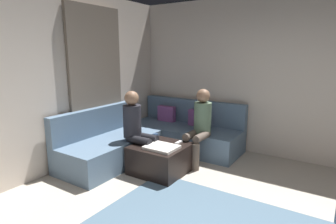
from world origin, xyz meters
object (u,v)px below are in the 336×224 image
(coffee_mug, at_px, (156,137))
(game_remote, at_px, (179,142))
(person_on_couch_back, at_px, (200,123))
(ottoman, at_px, (161,158))
(person_on_couch_side, at_px, (137,127))
(sectional_couch, at_px, (154,138))

(coffee_mug, height_order, game_remote, coffee_mug)
(game_remote, distance_m, person_on_couch_back, 0.50)
(ottoman, height_order, coffee_mug, coffee_mug)
(person_on_couch_back, bearing_deg, ottoman, 63.82)
(coffee_mug, distance_m, person_on_couch_side, 0.35)
(ottoman, bearing_deg, game_remote, 50.71)
(sectional_couch, xyz_separation_m, person_on_couch_back, (0.86, 0.06, 0.38))
(ottoman, distance_m, game_remote, 0.36)
(ottoman, xyz_separation_m, person_on_couch_back, (0.32, 0.64, 0.45))
(sectional_couch, bearing_deg, coffee_mug, -51.89)
(coffee_mug, xyz_separation_m, game_remote, (0.40, 0.04, -0.04))
(person_on_couch_side, bearing_deg, sectional_couch, -167.06)
(sectional_couch, height_order, ottoman, sectional_couch)
(ottoman, xyz_separation_m, game_remote, (0.18, 0.22, 0.22))
(ottoman, height_order, game_remote, game_remote)
(coffee_mug, relative_size, person_on_couch_back, 0.08)
(ottoman, relative_size, game_remote, 5.07)
(coffee_mug, relative_size, game_remote, 0.63)
(ottoman, xyz_separation_m, person_on_couch_side, (-0.39, -0.05, 0.45))
(game_remote, bearing_deg, person_on_couch_side, -154.57)
(sectional_couch, distance_m, game_remote, 0.82)
(ottoman, distance_m, person_on_couch_back, 0.85)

